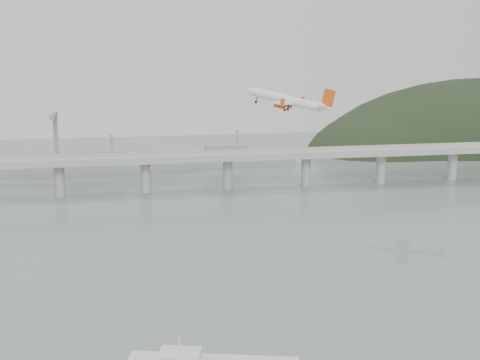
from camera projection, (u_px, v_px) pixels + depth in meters
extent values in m
plane|color=slate|center=(273.00, 328.00, 199.74)|extent=(900.00, 900.00, 0.00)
cube|color=#989996|center=(195.00, 158.00, 388.00)|extent=(800.00, 22.00, 2.20)
cube|color=#989996|center=(197.00, 158.00, 377.49)|extent=(800.00, 0.60, 1.80)
cube|color=#989996|center=(193.00, 152.00, 397.69)|extent=(800.00, 0.60, 1.80)
cylinder|color=#989996|center=(60.00, 180.00, 375.43)|extent=(6.00, 6.00, 21.00)
cylinder|color=#989996|center=(146.00, 177.00, 384.62)|extent=(6.00, 6.00, 21.00)
cylinder|color=#989996|center=(228.00, 174.00, 393.81)|extent=(6.00, 6.00, 21.00)
cylinder|color=#989996|center=(306.00, 171.00, 403.00)|extent=(6.00, 6.00, 21.00)
cylinder|color=#989996|center=(381.00, 168.00, 412.19)|extent=(6.00, 6.00, 21.00)
cylinder|color=#989996|center=(452.00, 166.00, 421.38)|extent=(6.00, 6.00, 21.00)
ellipsoid|color=black|center=(480.00, 166.00, 570.37)|extent=(320.00, 150.00, 156.00)
ellipsoid|color=black|center=(384.00, 165.00, 542.07)|extent=(140.00, 110.00, 96.00)
cube|color=gray|center=(113.00, 167.00, 444.58)|extent=(110.55, 21.43, 8.00)
cube|color=gray|center=(96.00, 157.00, 440.93)|extent=(39.01, 16.73, 8.00)
cylinder|color=gray|center=(112.00, 145.00, 441.32)|extent=(1.60, 1.60, 14.00)
cube|color=gray|center=(237.00, 161.00, 470.73)|extent=(85.00, 13.60, 8.00)
cube|color=gray|center=(226.00, 150.00, 467.54)|extent=(29.75, 11.90, 8.00)
cylinder|color=gray|center=(237.00, 139.00, 467.47)|extent=(1.60, 1.60, 14.00)
cube|color=gray|center=(56.00, 139.00, 467.63)|extent=(3.00, 3.00, 40.00)
cube|color=gray|center=(53.00, 116.00, 454.35)|extent=(3.00, 28.00, 3.00)
cube|color=black|center=(215.00, 358.00, 163.93)|extent=(37.32, 10.53, 1.02)
cube|color=silver|center=(180.00, 357.00, 159.05)|extent=(11.72, 9.60, 2.65)
cylinder|color=silver|center=(179.00, 345.00, 158.39)|extent=(0.63, 0.63, 4.07)
cylinder|color=white|center=(286.00, 99.00, 279.90)|extent=(27.97, 19.93, 10.08)
cone|color=white|center=(249.00, 90.00, 284.61)|extent=(6.41, 6.02, 4.77)
cone|color=white|center=(326.00, 108.00, 274.92)|extent=(7.24, 6.30, 4.99)
cube|color=white|center=(288.00, 102.00, 279.84)|extent=(22.77, 35.04, 3.38)
cube|color=white|center=(324.00, 105.00, 275.05)|extent=(9.40, 13.14, 1.65)
cube|color=#C5440D|center=(328.00, 98.00, 273.98)|extent=(5.79, 3.11, 7.95)
cylinder|color=#C5440D|center=(287.00, 105.00, 286.24)|extent=(5.57, 4.80, 3.41)
cylinder|color=black|center=(282.00, 103.00, 286.86)|extent=(2.02, 2.51, 2.54)
cube|color=white|center=(287.00, 102.00, 286.01)|extent=(2.72, 1.64, 1.85)
cylinder|color=#C5440D|center=(280.00, 105.00, 274.97)|extent=(5.57, 4.80, 3.41)
cylinder|color=black|center=(275.00, 104.00, 275.59)|extent=(2.02, 2.51, 2.54)
cube|color=white|center=(281.00, 103.00, 274.74)|extent=(2.72, 1.64, 1.85)
cylinder|color=black|center=(288.00, 107.00, 282.92)|extent=(1.05, 0.68, 2.66)
cylinder|color=black|center=(288.00, 109.00, 283.18)|extent=(1.48, 1.03, 1.44)
cylinder|color=black|center=(285.00, 107.00, 277.60)|extent=(1.05, 0.68, 2.66)
cylinder|color=black|center=(285.00, 110.00, 277.86)|extent=(1.48, 1.03, 1.44)
cylinder|color=black|center=(257.00, 99.00, 284.09)|extent=(1.05, 0.68, 2.66)
cylinder|color=black|center=(256.00, 102.00, 284.35)|extent=(1.48, 1.03, 1.44)
cube|color=#C5440D|center=(303.00, 100.00, 296.39)|extent=(2.12, 1.18, 2.93)
cube|color=#C5440D|center=(283.00, 102.00, 261.55)|extent=(2.12, 1.18, 2.93)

